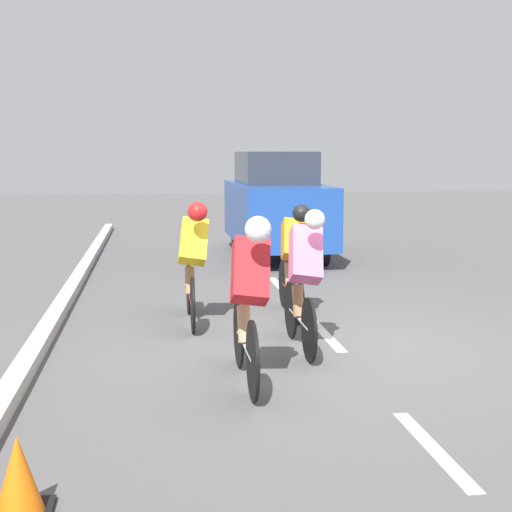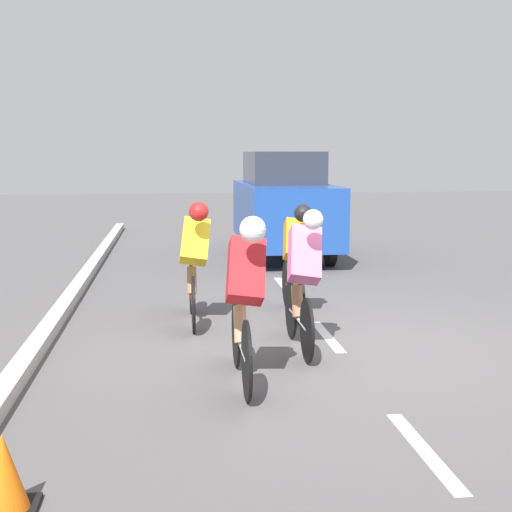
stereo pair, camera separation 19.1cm
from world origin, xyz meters
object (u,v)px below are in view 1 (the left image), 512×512
at_px(cyclist_yellow, 193,259).
at_px(cyclist_pink, 304,277).
at_px(cyclist_red, 249,296).
at_px(traffic_cone, 18,478).
at_px(cyclist_orange, 294,257).
at_px(support_car, 276,205).

xyz_separation_m(cyclist_yellow, cyclist_pink, (-1.10, 1.36, -0.01)).
distance_m(cyclist_red, cyclist_pink, 1.27).
distance_m(cyclist_yellow, traffic_cone, 4.78).
bearing_deg(cyclist_orange, cyclist_red, 70.59).
relative_size(cyclist_orange, cyclist_yellow, 0.95).
bearing_deg(traffic_cone, cyclist_red, -126.98).
relative_size(cyclist_yellow, support_car, 0.43).
bearing_deg(cyclist_pink, support_car, -97.30).
xyz_separation_m(cyclist_orange, support_car, (-0.68, -5.33, 0.29)).
relative_size(cyclist_orange, traffic_cone, 3.33).
height_order(cyclist_red, traffic_cone, cyclist_red).
xyz_separation_m(support_car, traffic_cone, (3.24, 10.13, -0.83)).
height_order(cyclist_red, cyclist_pink, cyclist_red).
relative_size(cyclist_yellow, cyclist_pink, 1.06).
bearing_deg(cyclist_red, cyclist_pink, -124.75).
height_order(cyclist_red, cyclist_yellow, cyclist_red).
height_order(cyclist_orange, cyclist_red, cyclist_red).
distance_m(cyclist_yellow, cyclist_pink, 1.75).
relative_size(cyclist_pink, support_car, 0.40).
bearing_deg(cyclist_yellow, support_car, -109.63).
distance_m(cyclist_orange, traffic_cone, 5.47).
bearing_deg(cyclist_yellow, cyclist_pink, 128.83).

